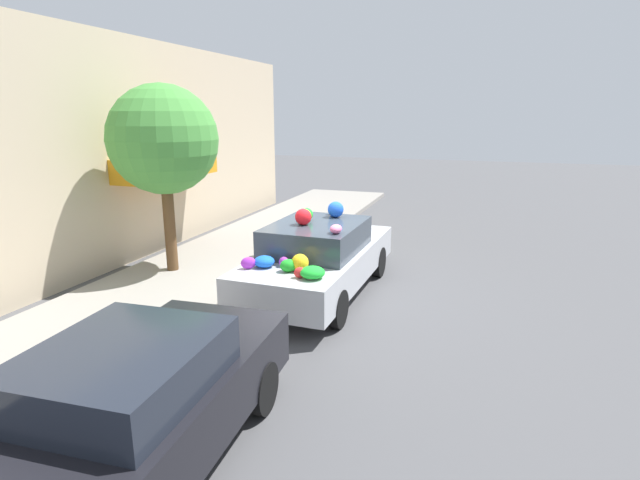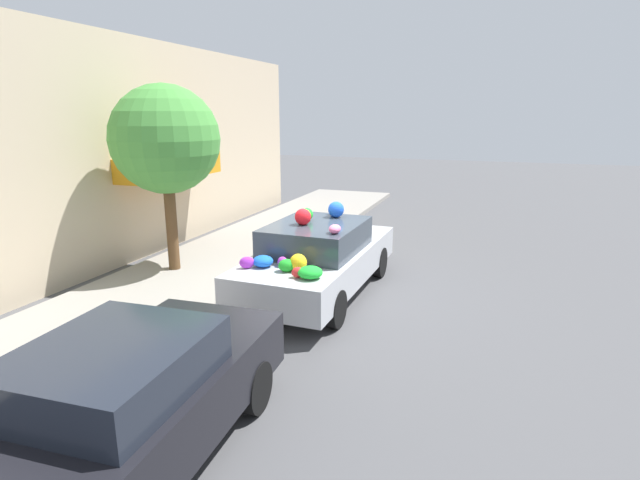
# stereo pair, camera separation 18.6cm
# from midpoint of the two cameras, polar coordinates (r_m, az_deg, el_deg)

# --- Properties ---
(ground_plane) EXTENTS (60.00, 60.00, 0.00)m
(ground_plane) POSITION_cam_midpoint_polar(r_m,az_deg,el_deg) (9.91, -1.07, -6.01)
(ground_plane) COLOR #4C4C4F
(sidewalk_curb) EXTENTS (24.00, 3.20, 0.14)m
(sidewalk_curb) POSITION_cam_midpoint_polar(r_m,az_deg,el_deg) (11.05, -14.39, -3.91)
(sidewalk_curb) COLOR gray
(sidewalk_curb) RESTS_ON ground
(building_facade) EXTENTS (18.00, 1.20, 5.15)m
(building_facade) POSITION_cam_midpoint_polar(r_m,az_deg,el_deg) (11.99, -23.97, 8.87)
(building_facade) COLOR #C6B293
(building_facade) RESTS_ON ground
(street_tree) EXTENTS (2.23, 2.23, 3.89)m
(street_tree) POSITION_cam_midpoint_polar(r_m,az_deg,el_deg) (10.86, -17.96, 10.78)
(street_tree) COLOR brown
(street_tree) RESTS_ON sidewalk_curb
(fire_hydrant) EXTENTS (0.20, 0.20, 0.70)m
(fire_hydrant) POSITION_cam_midpoint_polar(r_m,az_deg,el_deg) (11.87, -6.47, -0.18)
(fire_hydrant) COLOR red
(fire_hydrant) RESTS_ON sidewalk_curb
(art_car) EXTENTS (4.60, 1.92, 1.76)m
(art_car) POSITION_cam_midpoint_polar(r_m,az_deg,el_deg) (9.59, -0.67, -1.89)
(art_car) COLOR #B7BABF
(art_car) RESTS_ON ground
(parked_car_plain) EXTENTS (4.07, 1.91, 1.42)m
(parked_car_plain) POSITION_cam_midpoint_polar(r_m,az_deg,el_deg) (5.34, -21.23, -17.19)
(parked_car_plain) COLOR black
(parked_car_plain) RESTS_ON ground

